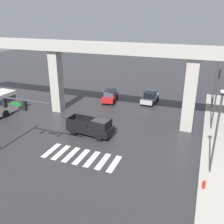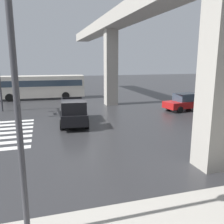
% 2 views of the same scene
% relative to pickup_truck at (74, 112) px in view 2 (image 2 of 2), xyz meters
% --- Properties ---
extents(ground_plane, '(120.00, 120.00, 0.00)m').
position_rel_pickup_truck_xyz_m(ground_plane, '(0.93, 0.15, -0.99)').
color(ground_plane, '#2D2D30').
extents(crosswalk_stripes, '(7.15, 2.80, 0.01)m').
position_rel_pickup_truck_xyz_m(crosswalk_stripes, '(0.93, -4.47, -0.98)').
color(crosswalk_stripes, silver).
rests_on(crosswalk_stripes, ground).
extents(elevated_overpass, '(54.54, 2.14, 9.41)m').
position_rel_pickup_truck_xyz_m(elevated_overpass, '(0.93, 5.20, 7.04)').
color(elevated_overpass, '#ADA89E').
rests_on(elevated_overpass, ground).
extents(pickup_truck, '(5.25, 2.44, 2.08)m').
position_rel_pickup_truck_xyz_m(pickup_truck, '(0.00, 0.00, 0.00)').
color(pickup_truck, black).
rests_on(pickup_truck, ground).
extents(city_bus, '(3.10, 10.89, 2.99)m').
position_rel_pickup_truck_xyz_m(city_bus, '(-14.09, -2.32, 0.73)').
color(city_bus, beige).
rests_on(city_bus, ground).
extents(sedan_red, '(2.47, 4.53, 1.72)m').
position_rel_pickup_truck_xyz_m(sedan_red, '(-2.47, 11.50, -0.14)').
color(sedan_red, red).
rests_on(sedan_red, ground).
extents(street_lamp_near_corner, '(0.44, 0.70, 7.24)m').
position_rel_pickup_truck_xyz_m(street_lamp_near_corner, '(12.16, -2.86, 3.57)').
color(street_lamp_near_corner, '#38383D').
rests_on(street_lamp_near_corner, ground).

